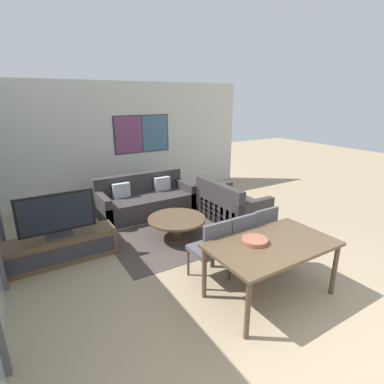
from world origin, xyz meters
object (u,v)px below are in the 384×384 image
Objects in this scene: television at (57,215)px; sofa_side at (230,208)px; dining_chair_left at (212,247)px; dining_chair_right at (259,231)px; dining_table at (272,249)px; coffee_table at (177,223)px; dining_chair_centre at (237,239)px; sofa_main at (145,201)px; tv_console at (62,248)px; fruit_bowl at (254,240)px.

television is 0.78× the size of sofa_side.
dining_chair_right is at bearing 2.31° from dining_chair_left.
dining_chair_right is at bearing 56.89° from dining_table.
sofa_side reaches higher than coffee_table.
sofa_side is at bearing 54.55° from dining_chair_centre.
coffee_table is at bearing 95.93° from dining_table.
sofa_main is 3.53m from dining_table.
coffee_table is 1.43m from dining_chair_centre.
dining_table is (0.21, -2.05, 0.37)m from coffee_table.
coffee_table is at bearing -90.00° from sofa_main.
dining_chair_right reaches higher than coffee_table.
television is 2.35m from dining_chair_left.
sofa_side reaches higher than tv_console.
sofa_side is at bearing 45.20° from dining_chair_left.
television reaches higher than dining_table.
sofa_side is at bearing 63.39° from dining_table.
dining_chair_right is (0.66, -1.37, 0.23)m from coffee_table.
dining_chair_left is at bearing -94.67° from sofa_main.
television is at bearing 90.00° from tv_console.
fruit_bowl reaches higher than coffee_table.
dining_table is at bearing -47.42° from tv_console.
dining_chair_centre is (0.45, 0.01, 0.00)m from dining_chair_left.
sofa_main reaches higher than dining_table.
television is 2.90m from fruit_bowl.
coffee_table is at bearing 98.68° from dining_chair_centre.
television is 1.20× the size of dining_chair_right.
fruit_bowl is at bearing -48.32° from tv_console.
dining_chair_left and dining_chair_right have the same top height.
fruit_bowl is at bearing -62.86° from dining_chair_left.
fruit_bowl is at bearing -108.69° from dining_chair_centre.
dining_chair_right is at bearing -76.81° from sofa_main.
dining_chair_left is at bearing 124.54° from dining_table.
sofa_side is 1.37× the size of coffee_table.
dining_chair_right reaches higher than sofa_main.
tv_console is 3.22m from sofa_side.
sofa_main is at bearing 103.19° from dining_chair_right.
tv_console is at bearing 135.28° from dining_chair_left.
television is at bearing -147.56° from sofa_main.
sofa_main is at bearing 93.49° from dining_table.
dining_chair_left is at bearing 135.20° from sofa_side.
fruit_bowl is at bearing -88.98° from coffee_table.
coffee_table is 2.10m from dining_table.
dining_chair_left reaches higher than coffee_table.
dining_table is 1.72× the size of dining_chair_left.
television is at bearing 131.67° from fruit_bowl.
fruit_bowl is at bearing -89.42° from sofa_main.
sofa_main is at bearing 32.44° from television.
dining_chair_centre reaches higher than dining_table.
dining_table is at bearing -86.51° from sofa_main.
dining_chair_centre reaches higher than sofa_side.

